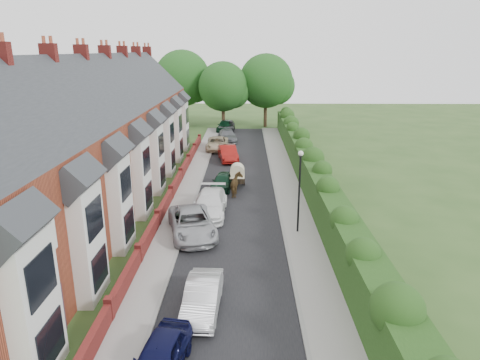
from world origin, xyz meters
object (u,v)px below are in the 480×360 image
object	(u,v)px
car_navy	(160,357)
car_green	(223,181)
horse	(237,185)
horse_cart	(237,174)
car_red	(228,153)
car_silver_b	(192,223)
car_silver_a	(202,297)
car_grey	(227,136)
lamppost	(300,182)
car_black	(228,126)
car_white	(210,204)
car_beige	(217,144)

from	to	relation	value
car_navy	car_green	size ratio (longest dim) A/B	0.99
horse	horse_cart	bearing A→B (deg)	-89.20
car_green	car_red	bearing A→B (deg)	99.35
car_silver_b	car_red	xyz separation A→B (m)	(1.40, 18.17, 0.00)
car_silver_a	car_grey	distance (m)	35.45
car_silver_b	horse_cart	xyz separation A→B (m)	(2.53, 9.49, 0.36)
car_green	car_red	distance (m)	9.20
car_grey	lamppost	bearing A→B (deg)	-86.51
car_grey	car_black	distance (m)	7.00
car_navy	car_black	size ratio (longest dim) A/B	0.86
lamppost	car_silver_a	xyz separation A→B (m)	(-5.00, -8.20, -2.63)
lamppost	car_red	size ratio (longest dim) A/B	1.11
car_silver_b	car_green	distance (m)	9.08
car_navy	horse_cart	world-z (taller)	horse_cart
car_silver_a	car_silver_b	distance (m)	7.95
car_green	car_silver_b	bearing A→B (deg)	-89.51
lamppost	car_grey	world-z (taller)	lamppost
car_green	car_white	bearing A→B (deg)	-86.72
car_green	lamppost	bearing A→B (deg)	-50.47
horse_cart	car_green	bearing A→B (deg)	-155.48
horse_cart	car_black	bearing A→B (deg)	94.07
lamppost	car_silver_b	world-z (taller)	lamppost
lamppost	car_red	world-z (taller)	lamppost
car_white	car_black	size ratio (longest dim) A/B	1.19
car_green	horse_cart	bearing A→B (deg)	33.87
horse	car_white	bearing A→B (deg)	67.16
car_navy	car_green	world-z (taller)	car_green
horse_cart	car_silver_b	bearing A→B (deg)	-104.92
car_red	car_black	distance (m)	16.45
car_navy	car_green	distance (m)	20.57
car_grey	car_green	bearing A→B (deg)	-96.44
car_navy	car_grey	distance (m)	39.19
car_silver_a	car_beige	xyz separation A→B (m)	(-1.40, 30.87, 0.03)
car_white	car_black	xyz separation A→B (m)	(-0.07, 31.24, -0.01)
car_green	car_beige	distance (m)	14.14
car_white	car_red	world-z (taller)	car_white
car_navy	car_white	world-z (taller)	car_white
car_silver_b	car_silver_a	bearing A→B (deg)	-94.25
car_beige	car_black	bearing A→B (deg)	86.11
car_silver_a	car_silver_b	xyz separation A→B (m)	(-1.40, 7.83, 0.09)
lamppost	car_black	world-z (taller)	lamppost
car_beige	car_black	size ratio (longest dim) A/B	1.14
car_grey	horse_cart	bearing A→B (deg)	-92.84
car_silver_a	car_green	size ratio (longest dim) A/B	1.06
car_silver_a	horse	world-z (taller)	horse
car_silver_a	car_black	world-z (taller)	car_black
car_navy	horse	distance (m)	19.01
car_red	car_black	world-z (taller)	car_red
car_black	car_green	bearing A→B (deg)	-87.38
lamppost	car_white	distance (m)	6.83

